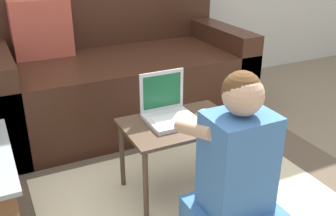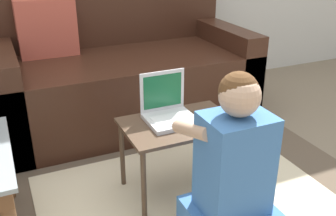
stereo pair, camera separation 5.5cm
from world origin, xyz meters
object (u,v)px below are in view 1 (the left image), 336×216
laptop (169,113)px  laptop_desk (179,132)px  person_seated (235,179)px  couch (117,74)px  computer_mouse (208,114)px

laptop → laptop_desk: bearing=-56.4°
laptop_desk → person_seated: size_ratio=0.70×
couch → laptop_desk: bearing=-91.4°
laptop → computer_mouse: bearing=-21.1°
couch → laptop_desk: (-0.02, -0.96, 0.01)m
laptop → person_seated: bearing=-83.1°
laptop → person_seated: person_seated is taller
laptop → couch: bearing=86.5°
couch → laptop_desk: size_ratio=3.13×
laptop_desk → computer_mouse: size_ratio=4.73×
laptop_desk → person_seated: person_seated is taller
computer_mouse → laptop: bearing=158.9°
couch → laptop: bearing=-93.5°
couch → laptop_desk: 0.96m
person_seated → couch: bearing=90.1°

